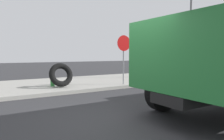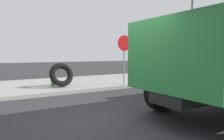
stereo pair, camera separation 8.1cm
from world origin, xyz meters
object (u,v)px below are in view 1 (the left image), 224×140
loose_tire (61,75)px  fire_hydrant (52,77)px  stop_sign (124,50)px  street_light_pole (190,25)px

loose_tire → fire_hydrant: bearing=119.2°
stop_sign → loose_tire: bearing=165.7°
street_light_pole → loose_tire: bearing=178.5°
fire_hydrant → stop_sign: size_ratio=0.34×
fire_hydrant → street_light_pole: 9.28m
fire_hydrant → street_light_pole: (8.79, -0.69, 2.91)m
fire_hydrant → street_light_pole: bearing=-4.5°
fire_hydrant → stop_sign: bearing=-20.8°
fire_hydrant → stop_sign: stop_sign is taller
stop_sign → street_light_pole: (5.62, 0.51, 1.68)m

